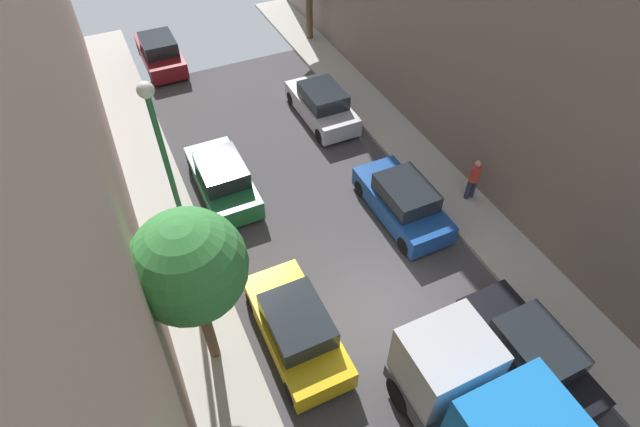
# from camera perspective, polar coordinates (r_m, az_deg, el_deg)

# --- Properties ---
(ground) EXTENTS (32.00, 32.00, 0.00)m
(ground) POSITION_cam_1_polar(r_m,az_deg,el_deg) (15.68, 6.48, -10.42)
(ground) COLOR #423F42
(sidewalk_left) EXTENTS (2.00, 44.00, 0.15)m
(sidewalk_left) POSITION_cam_1_polar(r_m,az_deg,el_deg) (14.72, -11.42, -17.03)
(sidewalk_left) COLOR #B7B2A8
(sidewalk_left) RESTS_ON ground
(sidewalk_right) EXTENTS (2.00, 44.00, 0.15)m
(sidewalk_right) POSITION_cam_1_polar(r_m,az_deg,el_deg) (17.93, 20.51, -4.03)
(sidewalk_right) COLOR #B7B2A8
(sidewalk_right) RESTS_ON ground
(parked_car_left_2) EXTENTS (1.78, 4.20, 1.57)m
(parked_car_left_2) POSITION_cam_1_polar(r_m,az_deg,el_deg) (14.34, -2.74, -12.97)
(parked_car_left_2) COLOR gold
(parked_car_left_2) RESTS_ON ground
(parked_car_left_3) EXTENTS (1.78, 4.20, 1.57)m
(parked_car_left_3) POSITION_cam_1_polar(r_m,az_deg,el_deg) (18.71, -11.14, 3.94)
(parked_car_left_3) COLOR #1E6638
(parked_car_left_3) RESTS_ON ground
(parked_car_left_4) EXTENTS (1.78, 4.20, 1.57)m
(parked_car_left_4) POSITION_cam_1_polar(r_m,az_deg,el_deg) (27.36, -17.90, 17.16)
(parked_car_left_4) COLOR maroon
(parked_car_left_4) RESTS_ON ground
(parked_car_right_0) EXTENTS (1.78, 4.20, 1.57)m
(parked_car_right_0) POSITION_cam_1_polar(r_m,az_deg,el_deg) (15.05, 22.87, -14.53)
(parked_car_right_0) COLOR black
(parked_car_right_0) RESTS_ON ground
(parked_car_right_1) EXTENTS (1.78, 4.20, 1.57)m
(parked_car_right_1) POSITION_cam_1_polar(r_m,az_deg,el_deg) (17.73, 9.47, 1.39)
(parked_car_right_1) COLOR #194799
(parked_car_right_1) RESTS_ON ground
(parked_car_right_2) EXTENTS (1.78, 4.20, 1.57)m
(parked_car_right_2) POSITION_cam_1_polar(r_m,az_deg,el_deg) (22.20, 0.23, 12.40)
(parked_car_right_2) COLOR silver
(parked_car_right_2) RESTS_ON ground
(pedestrian) EXTENTS (0.40, 0.36, 1.72)m
(pedestrian) POSITION_cam_1_polar(r_m,az_deg,el_deg) (18.69, 17.27, 3.90)
(pedestrian) COLOR #2D334C
(pedestrian) RESTS_ON sidewalk_right
(street_tree_2) EXTENTS (2.73, 2.73, 5.34)m
(street_tree_2) POSITION_cam_1_polar(r_m,az_deg,el_deg) (11.66, -14.84, -5.97)
(street_tree_2) COLOR brown
(street_tree_2) RESTS_ON sidewalk_left
(potted_plant_0) EXTENTS (0.56, 0.56, 0.88)m
(potted_plant_0) POSITION_cam_1_polar(r_m,az_deg,el_deg) (16.79, -18.25, -4.66)
(potted_plant_0) COLOR brown
(potted_plant_0) RESTS_ON sidewalk_left
(lamp_post) EXTENTS (0.44, 0.44, 6.42)m
(lamp_post) POSITION_cam_1_polar(r_m,az_deg,el_deg) (14.41, -17.46, 6.41)
(lamp_post) COLOR #26723F
(lamp_post) RESTS_ON sidewalk_left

